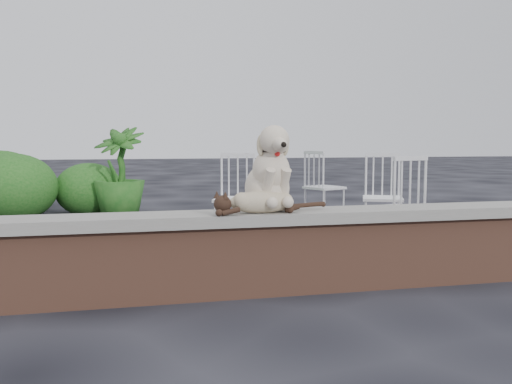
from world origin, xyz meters
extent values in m
plane|color=black|center=(0.00, 0.00, 0.00)|extent=(60.00, 60.00, 0.00)
cube|color=brown|center=(0.00, 0.00, 0.25)|extent=(6.00, 0.30, 0.50)
cube|color=slate|center=(0.00, 0.00, 0.54)|extent=(6.20, 0.40, 0.08)
imported|color=#185117|center=(-1.55, 4.39, 0.64)|extent=(0.98, 0.98, 1.27)
ellipsoid|color=#185117|center=(-2.99, 4.58, 0.43)|extent=(1.20, 1.10, 0.95)
ellipsoid|color=#185117|center=(-3.35, 5.64, 0.44)|extent=(1.23, 1.13, 0.98)
ellipsoid|color=#185117|center=(-1.99, 4.86, 0.35)|extent=(1.00, 0.91, 0.79)
camera|label=1|loc=(-1.53, -3.82, 1.08)|focal=39.64mm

